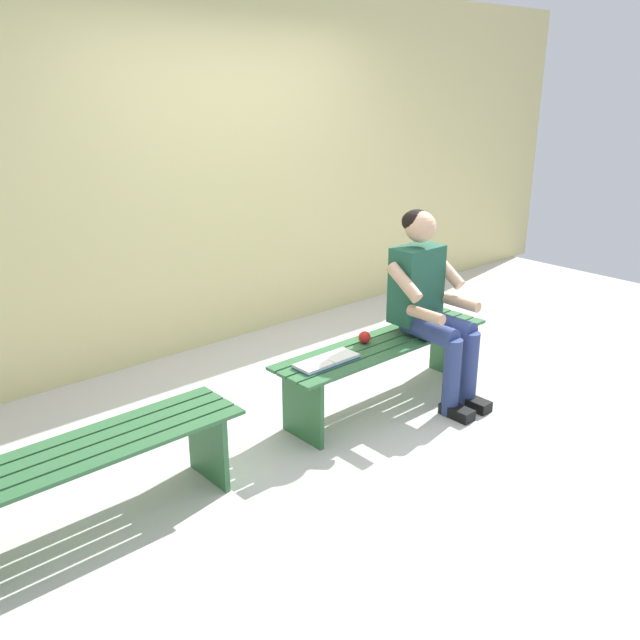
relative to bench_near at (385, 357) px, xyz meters
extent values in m
cube|color=beige|center=(0.98, 1.00, -0.35)|extent=(10.00, 7.00, 0.04)
cube|color=#D1C684|center=(0.50, -1.77, 1.03)|extent=(9.50, 0.24, 2.72)
cube|color=#2D6038|center=(0.00, -0.15, 0.10)|extent=(1.63, 0.10, 0.02)
cube|color=#2D6038|center=(0.00, -0.05, 0.10)|extent=(1.63, 0.10, 0.02)
cube|color=#2D6038|center=(0.00, 0.05, 0.10)|extent=(1.63, 0.10, 0.02)
cube|color=#2D6038|center=(0.00, 0.15, 0.10)|extent=(1.63, 0.10, 0.02)
cube|color=#2D6038|center=(-0.70, -0.01, -0.12)|extent=(0.03, 0.35, 0.42)
cube|color=#2D6038|center=(0.70, 0.01, -0.12)|extent=(0.03, 0.35, 0.42)
cube|color=#2D6038|center=(1.97, -0.15, 0.10)|extent=(1.48, 0.10, 0.02)
cube|color=#2D6038|center=(1.97, -0.05, 0.10)|extent=(1.48, 0.10, 0.02)
cube|color=#2D6038|center=(1.97, 0.05, 0.10)|extent=(1.48, 0.10, 0.02)
cube|color=#2D6038|center=(1.96, 0.15, 0.10)|extent=(1.48, 0.10, 0.02)
cube|color=#2D6038|center=(1.34, 0.00, -0.12)|extent=(0.03, 0.35, 0.42)
cube|color=#1E513D|center=(-0.30, -0.02, 0.43)|extent=(0.34, 0.20, 0.50)
sphere|color=tan|center=(-0.30, -0.01, 0.81)|extent=(0.20, 0.20, 0.20)
ellipsoid|color=black|center=(-0.30, -0.04, 0.84)|extent=(0.20, 0.19, 0.15)
cylinder|color=navy|center=(-0.39, 0.18, 0.18)|extent=(0.13, 0.40, 0.13)
cylinder|color=navy|center=(-0.21, 0.18, 0.18)|extent=(0.13, 0.40, 0.13)
cylinder|color=navy|center=(-0.39, 0.38, -0.08)|extent=(0.11, 0.11, 0.51)
cube|color=black|center=(-0.39, 0.44, -0.30)|extent=(0.10, 0.22, 0.07)
cylinder|color=navy|center=(-0.21, 0.38, -0.08)|extent=(0.11, 0.11, 0.51)
cube|color=black|center=(-0.21, 0.44, -0.30)|extent=(0.10, 0.22, 0.07)
cylinder|color=tan|center=(-0.51, 0.06, 0.50)|extent=(0.08, 0.28, 0.23)
cylinder|color=tan|center=(-0.48, 0.22, 0.32)|extent=(0.07, 0.26, 0.07)
cylinder|color=tan|center=(-0.09, 0.06, 0.50)|extent=(0.08, 0.28, 0.23)
cylinder|color=tan|center=(-0.12, 0.22, 0.32)|extent=(0.07, 0.26, 0.07)
sphere|color=red|center=(0.12, -0.07, 0.15)|extent=(0.08, 0.08, 0.08)
cube|color=white|center=(0.41, 0.01, 0.12)|extent=(0.20, 0.15, 0.02)
cube|color=white|center=(0.61, 0.01, 0.12)|extent=(0.20, 0.15, 0.02)
cube|color=#1E478C|center=(0.51, 0.01, 0.11)|extent=(0.41, 0.16, 0.01)
camera|label=1|loc=(2.96, 2.73, 1.69)|focal=37.83mm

